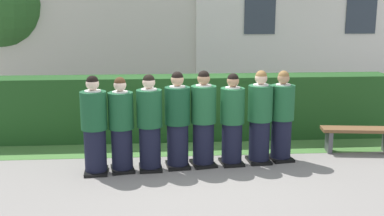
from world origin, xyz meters
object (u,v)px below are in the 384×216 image
(student_front_row_3, at_px, (178,122))
(student_front_row_5, at_px, (232,121))
(student_front_row_2, at_px, (150,125))
(student_front_row_7, at_px, (282,118))
(student_front_row_1, at_px, (121,127))
(student_front_row_6, at_px, (260,119))
(wooden_bench, at_px, (358,135))
(student_front_row_0, at_px, (94,127))
(student_front_row_4, at_px, (203,121))

(student_front_row_3, relative_size, student_front_row_5, 1.03)
(student_front_row_2, relative_size, student_front_row_7, 1.01)
(student_front_row_2, distance_m, student_front_row_5, 1.46)
(student_front_row_1, relative_size, student_front_row_3, 0.96)
(student_front_row_5, bearing_deg, student_front_row_2, -172.77)
(student_front_row_6, distance_m, student_front_row_7, 0.44)
(student_front_row_1, distance_m, student_front_row_7, 2.88)
(student_front_row_5, height_order, student_front_row_6, student_front_row_6)
(student_front_row_3, xyz_separation_m, wooden_bench, (3.50, 0.58, -0.45))
(student_front_row_1, height_order, student_front_row_7, student_front_row_7)
(student_front_row_1, distance_m, student_front_row_5, 1.93)
(student_front_row_2, xyz_separation_m, student_front_row_5, (1.45, 0.18, -0.01))
(student_front_row_5, bearing_deg, student_front_row_3, -175.07)
(student_front_row_0, relative_size, student_front_row_6, 1.00)
(student_front_row_0, height_order, student_front_row_6, student_front_row_6)
(student_front_row_2, xyz_separation_m, student_front_row_6, (1.95, 0.25, 0.01))
(student_front_row_4, relative_size, wooden_bench, 1.18)
(student_front_row_4, height_order, wooden_bench, student_front_row_4)
(student_front_row_3, distance_m, student_front_row_6, 1.48)
(student_front_row_3, bearing_deg, student_front_row_7, 7.57)
(student_front_row_1, height_order, student_front_row_3, student_front_row_3)
(student_front_row_0, relative_size, student_front_row_5, 1.02)
(wooden_bench, bearing_deg, student_front_row_0, -170.72)
(student_front_row_0, xyz_separation_m, student_front_row_1, (0.44, 0.09, -0.02))
(student_front_row_0, bearing_deg, wooden_bench, 9.28)
(student_front_row_0, xyz_separation_m, wooden_bench, (4.89, 0.80, -0.44))
(student_front_row_1, distance_m, wooden_bench, 4.53)
(student_front_row_2, bearing_deg, wooden_bench, 9.69)
(student_front_row_3, xyz_separation_m, student_front_row_5, (0.97, 0.08, -0.03))
(student_front_row_7, bearing_deg, student_front_row_0, -171.83)
(student_front_row_0, height_order, student_front_row_7, student_front_row_0)
(student_front_row_0, height_order, wooden_bench, student_front_row_0)
(student_front_row_7, bearing_deg, student_front_row_4, -172.30)
(student_front_row_7, bearing_deg, student_front_row_3, -172.43)
(student_front_row_0, distance_m, student_front_row_6, 2.89)
(student_front_row_3, relative_size, wooden_bench, 1.18)
(student_front_row_0, distance_m, student_front_row_5, 2.38)
(student_front_row_1, xyz_separation_m, student_front_row_2, (0.48, 0.03, 0.02))
(student_front_row_1, bearing_deg, wooden_bench, 9.09)
(student_front_row_2, bearing_deg, student_front_row_6, 7.33)
(student_front_row_7, bearing_deg, wooden_bench, 11.55)
(student_front_row_6, bearing_deg, student_front_row_2, -172.67)
(student_front_row_7, bearing_deg, student_front_row_2, -171.58)
(student_front_row_3, xyz_separation_m, student_front_row_4, (0.45, 0.06, 0.00))
(student_front_row_1, relative_size, student_front_row_7, 0.98)
(student_front_row_4, xyz_separation_m, student_front_row_6, (1.02, 0.09, -0.01))
(student_front_row_7, relative_size, wooden_bench, 1.15)
(student_front_row_5, distance_m, student_front_row_7, 0.95)
(student_front_row_3, bearing_deg, student_front_row_5, 4.93)
(student_front_row_1, height_order, wooden_bench, student_front_row_1)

